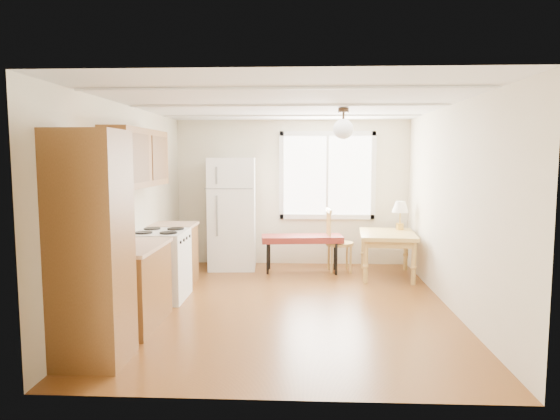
# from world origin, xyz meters

# --- Properties ---
(room_shell) EXTENTS (4.60, 5.60, 2.62)m
(room_shell) POSITION_xyz_m (0.00, 0.00, 1.25)
(room_shell) COLOR #572D11
(room_shell) RESTS_ON ground
(kitchen_run) EXTENTS (0.65, 3.40, 2.20)m
(kitchen_run) POSITION_xyz_m (-1.72, -0.63, 0.84)
(kitchen_run) COLOR brown
(kitchen_run) RESTS_ON ground
(window_unit) EXTENTS (1.64, 0.05, 1.51)m
(window_unit) POSITION_xyz_m (0.60, 2.47, 1.55)
(window_unit) COLOR white
(window_unit) RESTS_ON room_shell
(pendant_light) EXTENTS (0.26, 0.26, 0.40)m
(pendant_light) POSITION_xyz_m (0.70, 0.40, 2.24)
(pendant_light) COLOR black
(pendant_light) RESTS_ON room_shell
(refrigerator) EXTENTS (0.81, 0.82, 1.85)m
(refrigerator) POSITION_xyz_m (-1.00, 2.12, 0.93)
(refrigerator) COLOR white
(refrigerator) RESTS_ON ground
(bench) EXTENTS (1.34, 0.61, 0.60)m
(bench) POSITION_xyz_m (0.17, 1.84, 0.53)
(bench) COLOR maroon
(bench) RESTS_ON ground
(dining_table) EXTENTS (0.92, 1.18, 0.69)m
(dining_table) POSITION_xyz_m (1.50, 1.60, 0.59)
(dining_table) COLOR #B69046
(dining_table) RESTS_ON ground
(chair) EXTENTS (0.46, 0.45, 1.02)m
(chair) POSITION_xyz_m (0.69, 1.89, 0.59)
(chair) COLOR #B69046
(chair) RESTS_ON ground
(table_lamp) EXTENTS (0.27, 0.27, 0.46)m
(table_lamp) POSITION_xyz_m (1.75, 1.92, 1.03)
(table_lamp) COLOR gold
(table_lamp) RESTS_ON dining_table
(coffee_maker) EXTENTS (0.22, 0.27, 0.39)m
(coffee_maker) POSITION_xyz_m (-1.72, -1.12, 1.04)
(coffee_maker) COLOR black
(coffee_maker) RESTS_ON kitchen_run
(kettle) EXTENTS (0.12, 0.12, 0.24)m
(kettle) POSITION_xyz_m (-1.78, -0.73, 1.00)
(kettle) COLOR red
(kettle) RESTS_ON kitchen_run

